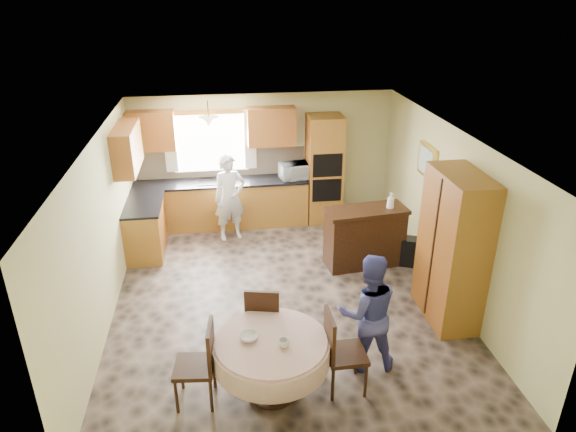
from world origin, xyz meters
The scene contains 36 objects.
floor centered at (0.00, 0.00, 0.00)m, with size 5.00×6.00×0.01m, color #6E5A4D.
ceiling centered at (0.00, 0.00, 2.50)m, with size 5.00×6.00×0.01m, color white.
wall_back centered at (0.00, 3.00, 1.25)m, with size 5.00×0.02×2.50m, color #C1BD7B.
wall_front centered at (0.00, -3.00, 1.25)m, with size 5.00×0.02×2.50m, color #C1BD7B.
wall_left centered at (-2.50, 0.00, 1.25)m, with size 0.02×6.00×2.50m, color #C1BD7B.
wall_right centered at (2.50, 0.00, 1.25)m, with size 0.02×6.00×2.50m, color #C1BD7B.
window centered at (-1.00, 2.98, 1.60)m, with size 1.40×0.03×1.10m, color white.
curtain_left centered at (-1.75, 2.93, 1.65)m, with size 0.22×0.02×1.15m, color white.
curtain_right centered at (-0.25, 2.93, 1.65)m, with size 0.22×0.02×1.15m, color white.
base_cab_back centered at (-0.85, 2.70, 0.44)m, with size 3.30×0.60×0.88m, color #B0812F.
counter_back centered at (-0.85, 2.70, 0.90)m, with size 3.30×0.64×0.04m, color black.
base_cab_left centered at (-2.20, 1.80, 0.44)m, with size 0.60×1.20×0.88m, color #B0812F.
counter_left centered at (-2.20, 1.80, 0.90)m, with size 0.64×1.20×0.04m, color black.
backsplash centered at (-0.85, 2.99, 1.18)m, with size 3.30×0.02×0.55m, color tan.
wall_cab_left centered at (-2.05, 2.83, 1.91)m, with size 0.85×0.33×0.72m, color #AB682A.
wall_cab_right centered at (0.15, 2.83, 1.91)m, with size 0.90×0.33×0.72m, color #AB682A.
wall_cab_side centered at (-2.33, 1.80, 1.91)m, with size 0.33×1.20×0.72m, color #AB682A.
oven_tower centered at (1.15, 2.69, 1.06)m, with size 0.66×0.62×2.12m, color #B0812F.
oven_upper centered at (1.15, 2.38, 1.25)m, with size 0.56×0.01×0.45m, color black.
oven_lower centered at (1.15, 2.38, 0.75)m, with size 0.56×0.01×0.45m, color black.
pendant centered at (-1.00, 2.50, 2.12)m, with size 0.36×0.36×0.18m, color beige.
sideboard centered at (1.47, 0.82, 0.48)m, with size 1.34×0.55×0.96m, color #371C0F.
space_heater centered at (2.20, 0.70, 0.25)m, with size 0.36×0.25×0.49m, color black.
cupboard centered at (2.22, -0.77, 1.08)m, with size 0.56×1.13×2.15m, color #B0812F.
dining_table centered at (-0.40, -1.96, 0.58)m, with size 1.32×1.32×0.75m.
chair_left centered at (-1.18, -1.96, 0.56)m, with size 0.49×0.49×1.02m.
chair_back centered at (-0.42, -1.27, 0.56)m, with size 0.53×0.53×1.02m.
chair_right centered at (0.37, -1.99, 0.57)m, with size 0.46×0.46×1.04m.
framed_picture centered at (2.47, 0.95, 1.74)m, with size 0.06×0.64×0.53m.
microwave centered at (0.56, 2.65, 1.07)m, with size 0.55×0.37×0.30m, color silver.
person_sink centered at (-0.71, 2.13, 0.81)m, with size 0.59×0.39×1.61m, color silver.
person_dining centered at (0.80, -1.63, 0.77)m, with size 0.75×0.58×1.54m, color #3D3F87.
bowl_sideboard centered at (1.10, 0.82, 0.98)m, with size 0.19×0.19×0.05m, color #B2B2B2.
bottle_sideboard centered at (1.87, 0.82, 1.12)m, with size 0.12×0.12×0.32m, color silver.
cup_table centered at (-0.27, -2.09, 0.80)m, with size 0.12×0.12×0.09m, color #B2B2B2.
bowl_table centered at (-0.64, -1.91, 0.78)m, with size 0.21×0.21×0.07m, color #B2B2B2.
Camera 1 is at (-0.86, -6.55, 4.38)m, focal length 32.00 mm.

